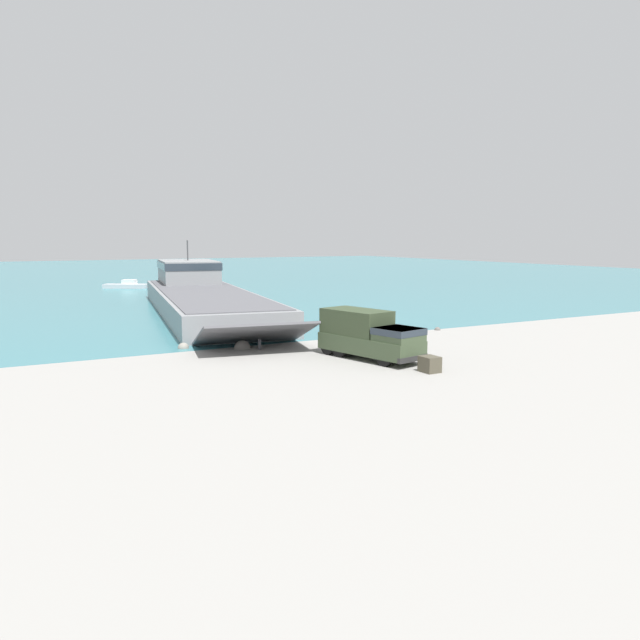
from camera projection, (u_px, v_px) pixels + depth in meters
name	position (u px, v px, depth m)	size (l,w,h in m)	color
ground_plane	(351.00, 351.00, 41.61)	(240.00, 240.00, 0.00)	gray
water_surface	(103.00, 275.00, 124.40)	(240.00, 180.00, 0.01)	teal
landing_craft	(201.00, 293.00, 65.31)	(15.51, 44.67, 7.20)	gray
military_truck	(369.00, 335.00, 38.86)	(4.00, 7.51, 2.99)	#3D4C33
soldier_on_ramp	(413.00, 343.00, 38.59)	(0.31, 0.47, 1.79)	#475638
moored_boat_a	(127.00, 285.00, 93.18)	(6.65, 5.20, 1.29)	#B7BABF
mooring_bollard	(260.00, 344.00, 42.15)	(0.25, 0.25, 0.73)	#333338
cargo_crate	(430.00, 364.00, 35.06)	(0.90, 1.08, 0.90)	#4C4738
shoreline_rock_a	(387.00, 335.00, 48.34)	(1.22, 1.22, 1.22)	gray
shoreline_rock_b	(437.00, 330.00, 51.02)	(0.50, 0.50, 0.50)	#66605B
shoreline_rock_c	(242.00, 348.00, 42.61)	(1.14, 1.14, 1.14)	#66605B
shoreline_rock_d	(183.00, 348.00, 42.63)	(0.78, 0.78, 0.78)	gray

